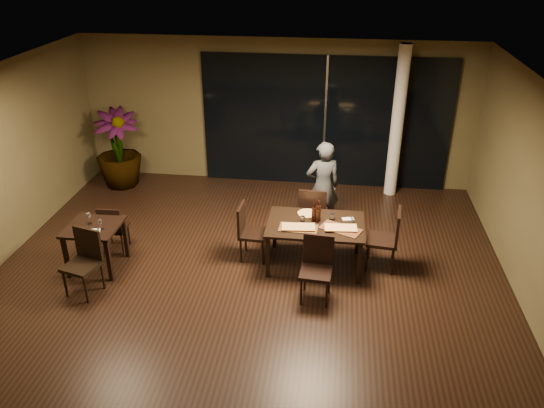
% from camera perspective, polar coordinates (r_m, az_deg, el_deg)
% --- Properties ---
extents(ground, '(8.00, 8.00, 0.00)m').
position_cam_1_polar(ground, '(8.08, -3.00, -9.07)').
color(ground, black).
rests_on(ground, ground).
extents(wall_back, '(8.00, 0.10, 3.00)m').
position_cam_1_polar(wall_back, '(11.03, 0.50, 9.85)').
color(wall_back, brown).
rests_on(wall_back, ground).
extents(ceiling, '(8.00, 8.00, 0.04)m').
position_cam_1_polar(ceiling, '(6.76, -3.62, 12.11)').
color(ceiling, silver).
rests_on(ceiling, wall_back).
extents(window_panel, '(5.00, 0.06, 2.70)m').
position_cam_1_polar(window_panel, '(10.92, 5.72, 8.72)').
color(window_panel, black).
rests_on(window_panel, ground).
extents(column, '(0.24, 0.24, 3.00)m').
position_cam_1_polar(column, '(10.64, 13.32, 8.48)').
color(column, white).
rests_on(column, ground).
extents(main_table, '(1.50, 1.00, 0.75)m').
position_cam_1_polar(main_table, '(8.29, 4.68, -2.55)').
color(main_table, black).
rests_on(main_table, ground).
extents(side_table, '(0.80, 0.80, 0.75)m').
position_cam_1_polar(side_table, '(8.68, -18.57, -2.94)').
color(side_table, black).
rests_on(side_table, ground).
extents(chair_main_far, '(0.48, 0.48, 1.00)m').
position_cam_1_polar(chair_main_far, '(9.03, 4.41, -0.76)').
color(chair_main_far, black).
rests_on(chair_main_far, ground).
extents(chair_main_near, '(0.48, 0.48, 0.96)m').
position_cam_1_polar(chair_main_near, '(7.66, 4.86, -6.48)').
color(chair_main_near, black).
rests_on(chair_main_near, ground).
extents(chair_main_left, '(0.46, 0.46, 0.94)m').
position_cam_1_polar(chair_main_left, '(8.53, -2.54, -2.70)').
color(chair_main_left, black).
rests_on(chair_main_left, ground).
extents(chair_main_right, '(0.52, 0.52, 1.02)m').
position_cam_1_polar(chair_main_right, '(8.44, 12.41, -3.39)').
color(chair_main_right, black).
rests_on(chair_main_right, ground).
extents(chair_side_far, '(0.40, 0.40, 0.84)m').
position_cam_1_polar(chair_side_far, '(9.10, -16.76, -2.35)').
color(chair_side_far, black).
rests_on(chair_side_far, ground).
extents(chair_side_near, '(0.56, 0.56, 0.99)m').
position_cam_1_polar(chair_side_near, '(8.21, -19.51, -5.51)').
color(chair_side_near, black).
rests_on(chair_side_near, ground).
extents(diner, '(0.64, 0.52, 1.65)m').
position_cam_1_polar(diner, '(9.30, 5.47, 1.90)').
color(diner, '#2F3235').
rests_on(diner, ground).
extents(potted_plant, '(1.20, 1.20, 1.63)m').
position_cam_1_polar(potted_plant, '(11.42, -16.24, 5.72)').
color(potted_plant, '#1A4617').
rests_on(potted_plant, ground).
extents(pizza_board_left, '(0.60, 0.32, 0.01)m').
position_cam_1_polar(pizza_board_left, '(8.09, 2.85, -2.61)').
color(pizza_board_left, '#4D2F18').
rests_on(pizza_board_left, main_table).
extents(pizza_board_right, '(0.69, 0.54, 0.01)m').
position_cam_1_polar(pizza_board_right, '(8.12, 7.40, -2.69)').
color(pizza_board_right, '#4A2718').
rests_on(pizza_board_right, main_table).
extents(oblong_pizza_left, '(0.50, 0.26, 0.02)m').
position_cam_1_polar(oblong_pizza_left, '(8.08, 2.85, -2.51)').
color(oblong_pizza_left, maroon).
rests_on(oblong_pizza_left, pizza_board_left).
extents(oblong_pizza_right, '(0.48, 0.25, 0.02)m').
position_cam_1_polar(oblong_pizza_right, '(8.12, 7.40, -2.59)').
color(oblong_pizza_right, '#6B0D09').
rests_on(oblong_pizza_right, pizza_board_right).
extents(round_pizza, '(0.30, 0.30, 0.01)m').
position_cam_1_polar(round_pizza, '(8.51, 3.82, -1.04)').
color(round_pizza, '#B43614').
rests_on(round_pizza, main_table).
extents(bottle_a, '(0.07, 0.07, 0.32)m').
position_cam_1_polar(bottle_a, '(8.24, 4.53, -0.88)').
color(bottle_a, black).
rests_on(bottle_a, main_table).
extents(bottle_b, '(0.06, 0.06, 0.29)m').
position_cam_1_polar(bottle_b, '(8.23, 4.92, -1.07)').
color(bottle_b, black).
rests_on(bottle_b, main_table).
extents(bottle_c, '(0.07, 0.07, 0.34)m').
position_cam_1_polar(bottle_c, '(8.27, 5.02, -0.72)').
color(bottle_c, black).
rests_on(bottle_c, main_table).
extents(tumbler_left, '(0.07, 0.07, 0.08)m').
position_cam_1_polar(tumbler_left, '(8.29, 3.32, -1.59)').
color(tumbler_left, white).
rests_on(tumbler_left, main_table).
extents(tumbler_right, '(0.08, 0.08, 0.10)m').
position_cam_1_polar(tumbler_right, '(8.37, 6.49, -1.37)').
color(tumbler_right, white).
rests_on(tumbler_right, main_table).
extents(napkin_near, '(0.19, 0.13, 0.01)m').
position_cam_1_polar(napkin_near, '(8.18, 8.30, -2.53)').
color(napkin_near, white).
rests_on(napkin_near, main_table).
extents(napkin_far, '(0.20, 0.14, 0.01)m').
position_cam_1_polar(napkin_far, '(8.42, 8.18, -1.62)').
color(napkin_far, white).
rests_on(napkin_far, main_table).
extents(wine_glass_a, '(0.08, 0.08, 0.19)m').
position_cam_1_polar(wine_glass_a, '(8.65, -19.09, -1.47)').
color(wine_glass_a, white).
rests_on(wine_glass_a, side_table).
extents(wine_glass_b, '(0.07, 0.07, 0.16)m').
position_cam_1_polar(wine_glass_b, '(8.44, -17.96, -2.10)').
color(wine_glass_b, white).
rests_on(wine_glass_b, side_table).
extents(side_napkin, '(0.21, 0.17, 0.01)m').
position_cam_1_polar(side_napkin, '(8.45, -18.60, -2.74)').
color(side_napkin, white).
rests_on(side_napkin, side_table).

